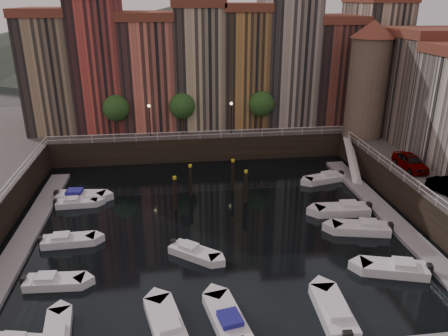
{
  "coord_description": "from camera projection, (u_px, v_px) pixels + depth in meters",
  "views": [
    {
      "loc": [
        -3.55,
        -34.98,
        19.15
      ],
      "look_at": [
        1.42,
        4.0,
        3.75
      ],
      "focal_mm": 35.0,
      "sensor_mm": 36.0,
      "label": 1
    }
  ],
  "objects": [
    {
      "name": "ground",
      "position": [
        214.0,
        223.0,
        39.71
      ],
      "size": [
        200.0,
        200.0,
        0.0
      ],
      "primitive_type": "plane",
      "color": "black",
      "rests_on": "ground"
    },
    {
      "name": "quay_far",
      "position": [
        195.0,
        128.0,
        63.18
      ],
      "size": [
        80.0,
        20.0,
        3.0
      ],
      "primitive_type": "cube",
      "color": "black",
      "rests_on": "ground"
    },
    {
      "name": "dock_left",
      "position": [
        25.0,
        238.0,
        36.82
      ],
      "size": [
        2.0,
        28.0,
        0.35
      ],
      "primitive_type": "cube",
      "color": "gray",
      "rests_on": "ground"
    },
    {
      "name": "dock_right",
      "position": [
        388.0,
        216.0,
        40.63
      ],
      "size": [
        2.0,
        28.0,
        0.35
      ],
      "primitive_type": "cube",
      "color": "gray",
      "rests_on": "ground"
    },
    {
      "name": "mountains",
      "position": [
        183.0,
        35.0,
        138.61
      ],
      "size": [
        145.0,
        100.0,
        18.0
      ],
      "color": "#2D382D",
      "rests_on": "ground"
    },
    {
      "name": "far_terrace",
      "position": [
        220.0,
        64.0,
        57.81
      ],
      "size": [
        48.7,
        10.3,
        17.5
      ],
      "color": "#8E785A",
      "rests_on": "quay_far"
    },
    {
      "name": "corner_tower",
      "position": [
        368.0,
        78.0,
        51.74
      ],
      "size": [
        5.2,
        5.2,
        13.8
      ],
      "color": "#6B5B4C",
      "rests_on": "quay_right"
    },
    {
      "name": "promenade_trees",
      "position": [
        187.0,
        106.0,
        53.96
      ],
      "size": [
        21.2,
        3.2,
        5.2
      ],
      "color": "black",
      "rests_on": "quay_far"
    },
    {
      "name": "street_lamps",
      "position": [
        191.0,
        114.0,
        53.33
      ],
      "size": [
        10.36,
        0.36,
        4.18
      ],
      "color": "black",
      "rests_on": "quay_far"
    },
    {
      "name": "railings",
      "position": [
        209.0,
        165.0,
        42.84
      ],
      "size": [
        36.08,
        34.04,
        0.52
      ],
      "color": "white",
      "rests_on": "ground"
    },
    {
      "name": "gangway",
      "position": [
        352.0,
        158.0,
        50.26
      ],
      "size": [
        2.78,
        8.32,
        3.73
      ],
      "color": "white",
      "rests_on": "ground"
    },
    {
      "name": "mooring_pilings",
      "position": [
        212.0,
        184.0,
        43.75
      ],
      "size": [
        7.3,
        4.22,
        3.78
      ],
      "color": "black",
      "rests_on": "ground"
    },
    {
      "name": "boat_left_1",
      "position": [
        53.0,
        282.0,
        30.95
      ],
      "size": [
        4.38,
        1.8,
        1.0
      ],
      "rotation": [
        0.0,
        0.0,
        -0.06
      ],
      "color": "silver",
      "rests_on": "ground"
    },
    {
      "name": "boat_left_2",
      "position": [
        67.0,
        240.0,
        36.19
      ],
      "size": [
        4.53,
        1.82,
        1.03
      ],
      "rotation": [
        0.0,
        0.0,
        0.05
      ],
      "color": "silver",
      "rests_on": "ground"
    },
    {
      "name": "boat_left_3",
      "position": [
        76.0,
        203.0,
        42.87
      ],
      "size": [
        4.19,
        1.65,
        0.96
      ],
      "rotation": [
        0.0,
        0.0,
        0.04
      ],
      "color": "silver",
      "rests_on": "ground"
    },
    {
      "name": "boat_left_4",
      "position": [
        80.0,
        196.0,
        44.17
      ],
      "size": [
        5.12,
        2.34,
        1.15
      ],
      "rotation": [
        0.0,
        0.0,
        -0.11
      ],
      "color": "silver",
      "rests_on": "ground"
    },
    {
      "name": "boat_right_0",
      "position": [
        395.0,
        268.0,
        32.37
      ],
      "size": [
        5.18,
        3.1,
        1.16
      ],
      "rotation": [
        0.0,
        0.0,
        2.86
      ],
      "color": "silver",
      "rests_on": "ground"
    },
    {
      "name": "boat_right_2",
      "position": [
        362.0,
        228.0,
        38.04
      ],
      "size": [
        5.25,
        2.83,
        1.17
      ],
      "rotation": [
        0.0,
        0.0,
        2.93
      ],
      "color": "silver",
      "rests_on": "ground"
    },
    {
      "name": "boat_right_3",
      "position": [
        343.0,
        209.0,
        41.32
      ],
      "size": [
        5.33,
        2.16,
        1.21
      ],
      "rotation": [
        0.0,
        0.0,
        3.09
      ],
      "color": "silver",
      "rests_on": "ground"
    },
    {
      "name": "boat_right_4",
      "position": [
        325.0,
        178.0,
        48.58
      ],
      "size": [
        4.77,
        2.75,
        1.07
      ],
      "rotation": [
        0.0,
        0.0,
        3.4
      ],
      "color": "silver",
      "rests_on": "ground"
    },
    {
      "name": "boat_near_0",
      "position": [
        57.0,
        333.0,
        26.24
      ],
      "size": [
        2.05,
        4.32,
        0.97
      ],
      "rotation": [
        0.0,
        0.0,
        1.7
      ],
      "color": "silver",
      "rests_on": "ground"
    },
    {
      "name": "boat_near_1",
      "position": [
        166.0,
        325.0,
        26.8
      ],
      "size": [
        2.93,
        5.29,
        1.18
      ],
      "rotation": [
        0.0,
        0.0,
        1.8
      ],
      "color": "silver",
      "rests_on": "ground"
    },
    {
      "name": "boat_near_2",
      "position": [
        227.0,
        319.0,
        27.23
      ],
      "size": [
        2.72,
        5.21,
        1.17
      ],
      "rotation": [
        0.0,
        0.0,
        1.76
      ],
      "color": "silver",
      "rests_on": "ground"
    },
    {
      "name": "boat_near_3",
      "position": [
        334.0,
        312.0,
        27.85
      ],
      "size": [
        2.1,
        5.26,
        1.2
      ],
      "rotation": [
        0.0,
        0.0,
        1.53
      ],
      "color": "silver",
      "rests_on": "ground"
    },
    {
      "name": "car_a",
      "position": [
        410.0,
        163.0,
        43.46
      ],
      "size": [
        2.01,
        4.7,
        1.58
      ],
      "primitive_type": "imported",
      "rotation": [
        0.0,
        0.0,
        0.03
      ],
      "color": "gray",
      "rests_on": "quay_right"
    },
    {
      "name": "boat_extra_179",
      "position": [
        194.0,
        252.0,
        34.51
      ],
      "size": [
        4.21,
        3.82,
        1.01
      ],
      "rotation": [
        0.0,
        0.0,
        5.61
      ],
      "color": "silver",
      "rests_on": "ground"
    }
  ]
}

